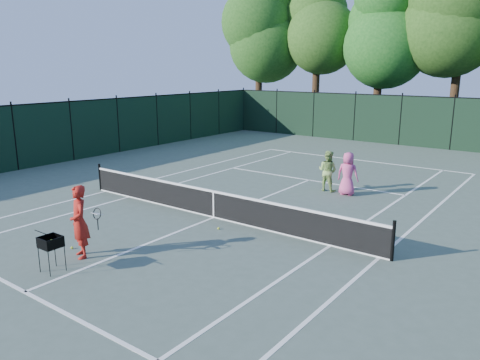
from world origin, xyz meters
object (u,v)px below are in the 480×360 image
Objects in this scene: player_green at (328,171)px; ball_hopper at (51,242)px; loose_ball_midcourt at (219,228)px; player_pink at (348,174)px; coach at (79,222)px; loose_ball_near_cart at (72,248)px.

player_green reaches higher than ball_hopper.
player_green is 23.41× the size of loose_ball_midcourt.
loose_ball_midcourt is at bearing 70.44° from player_pink.
player_pink is 0.89m from player_green.
coach reaches higher than ball_hopper.
player_green is 23.41× the size of loose_ball_near_cart.
player_green is at bearing -13.27° from player_pink.
player_pink is at bearing 95.80° from coach.
loose_ball_midcourt is (-1.45, -5.94, -0.79)m from player_pink.
loose_ball_midcourt is at bearing 90.63° from coach.
player_pink reaches higher than loose_ball_near_cart.
player_green is (-0.89, 0.12, -0.03)m from player_pink.
coach reaches higher than player_pink.
ball_hopper is at bearing 82.08° from player_green.
ball_hopper is 12.86× the size of loose_ball_midcourt.
loose_ball_near_cart is at bearing 128.38° from ball_hopper.
player_green is 6.12m from loose_ball_midcourt.
player_green reaches higher than loose_ball_near_cart.
player_pink is 1.03× the size of player_green.
player_green is 1.82× the size of ball_hopper.
player_pink is 6.16m from loose_ball_midcourt.
loose_ball_near_cart is (-0.67, 0.15, -0.90)m from coach.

